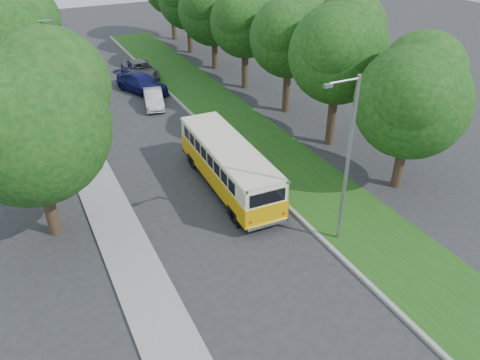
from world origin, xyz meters
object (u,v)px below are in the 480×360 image
lamppost_near (347,158)px  lamppost_far (61,71)px  car_blue (142,83)px  car_grey (140,70)px  vintage_bus (229,167)px  car_silver (217,142)px  car_white (154,98)px

lamppost_near → lamppost_far: bearing=115.7°
car_blue → car_grey: (0.90, 3.48, -0.02)m
car_blue → car_grey: car_blue is taller
lamppost_far → car_blue: (6.47, 4.85, -3.37)m
lamppost_far → car_blue: lamppost_far is taller
lamppost_near → car_blue: lamppost_near is taller
lamppost_far → car_blue: bearing=36.9°
lamppost_near → car_blue: bearing=96.0°
vintage_bus → car_silver: bearing=76.5°
lamppost_far → car_blue: size_ratio=1.45×
car_silver → car_white: bearing=113.1°
car_blue → car_grey: size_ratio=0.98×
lamppost_near → vintage_bus: lamppost_near is taller
car_silver → car_white: size_ratio=1.00×
car_grey → lamppost_near: bearing=-86.1°
lamppost_near → vintage_bus: size_ratio=0.87×
car_blue → lamppost_near: bearing=-105.9°
car_silver → car_grey: 16.10m
car_silver → car_grey: size_ratio=0.73×
lamppost_far → vintage_bus: bearing=-62.2°
car_silver → lamppost_near: bearing=-67.6°
lamppost_far → car_silver: (7.59, -7.77, -3.46)m
lamppost_near → car_grey: size_ratio=1.53×
lamppost_far → vintage_bus: lamppost_far is taller
lamppost_near → car_grey: bearing=93.3°
car_white → car_silver: bearing=-70.0°
lamppost_near → car_grey: lamppost_near is taller
lamppost_near → car_silver: bearing=97.0°
car_silver → car_blue: (-1.12, 12.62, 0.09)m
car_silver → car_blue: 12.67m
vintage_bus → car_silver: size_ratio=2.41×
car_silver → vintage_bus: bearing=-90.2°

